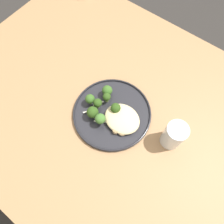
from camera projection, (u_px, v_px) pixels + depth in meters
The scene contains 21 objects.
ground at pixel (116, 155), 1.50m from camera, with size 6.00×6.00×0.00m, color #2D2B28.
wooden_dining_table at pixel (119, 119), 0.89m from camera, with size 1.40×1.00×0.74m.
dinner_plate at pixel (112, 113), 0.81m from camera, with size 0.29×0.29×0.02m.
noodle_bed at pixel (122, 119), 0.78m from camera, with size 0.13×0.11×0.03m.
seared_scallop_tiny_bay at pixel (124, 120), 0.78m from camera, with size 0.03×0.03×0.01m.
seared_scallop_half_hidden at pixel (117, 109), 0.80m from camera, with size 0.03×0.03×0.01m.
seared_scallop_on_noodles at pixel (122, 131), 0.77m from camera, with size 0.03×0.03×0.01m.
seared_scallop_front_small at pixel (116, 131), 0.77m from camera, with size 0.02×0.02×0.02m.
seared_scallop_tilted_round at pixel (109, 119), 0.78m from camera, with size 0.02×0.02×0.01m.
seared_scallop_left_edge at pixel (111, 113), 0.79m from camera, with size 0.04×0.04×0.01m.
broccoli_floret_left_leaning at pixel (93, 112), 0.77m from camera, with size 0.04×0.04×0.06m.
broccoli_floret_center_pile at pixel (90, 99), 0.79m from camera, with size 0.04×0.04×0.05m.
broccoli_floret_small_sprig at pixel (98, 103), 0.79m from camera, with size 0.03×0.03×0.05m.
broccoli_floret_near_rim at pixel (116, 108), 0.78m from camera, with size 0.04×0.04×0.05m.
broccoli_floret_beside_noodles at pixel (107, 97), 0.80m from camera, with size 0.03×0.03×0.05m.
broccoli_floret_right_tilted at pixel (107, 91), 0.81m from camera, with size 0.04×0.04×0.05m.
broccoli_floret_rear_charred at pixel (100, 119), 0.76m from camera, with size 0.04×0.04×0.06m.
onion_sliver_curled_piece at pixel (90, 111), 0.80m from camera, with size 0.05×0.01×0.00m, color silver.
onion_sliver_long_sliver at pixel (101, 122), 0.79m from camera, with size 0.05×0.01×0.00m, color silver.
onion_sliver_short_strip at pixel (98, 103), 0.82m from camera, with size 0.04×0.01×0.00m, color silver.
water_glass at pixel (173, 136), 0.73m from camera, with size 0.07×0.07×0.11m.
Camera 1 is at (-0.18, 0.29, 1.49)m, focal length 34.93 mm.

